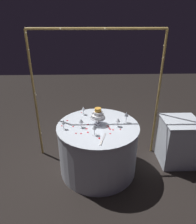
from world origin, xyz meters
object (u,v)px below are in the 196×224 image
object	(u,v)px
decorative_arch	(97,78)
wine_glass_0	(83,109)
tiered_cake	(98,115)
wine_glass_2	(126,114)
wine_glass_5	(81,121)
main_table	(98,148)
cake_knife	(102,140)
wine_glass_3	(94,127)
wine_glass_4	(63,123)
wine_glass_1	(118,120)
side_table	(178,141)

from	to	relation	value
decorative_arch	wine_glass_0	distance (m)	0.54
tiered_cake	wine_glass_2	bearing A→B (deg)	5.20
wine_glass_5	tiered_cake	bearing A→B (deg)	20.25
main_table	cake_knife	bearing A→B (deg)	-83.31
tiered_cake	cake_knife	distance (m)	0.46
wine_glass_5	cake_knife	xyz separation A→B (m)	(0.29, -0.34, -0.10)
tiered_cake	wine_glass_3	distance (m)	0.31
wine_glass_0	tiered_cake	bearing A→B (deg)	-55.56
decorative_arch	tiered_cake	size ratio (longest dim) A/B	8.11
decorative_arch	tiered_cake	world-z (taller)	decorative_arch
wine_glass_2	wine_glass_5	distance (m)	0.69
main_table	wine_glass_2	bearing A→B (deg)	10.66
cake_knife	wine_glass_0	bearing A→B (deg)	109.45
main_table	wine_glass_0	size ratio (longest dim) A/B	8.75
decorative_arch	wine_glass_5	world-z (taller)	decorative_arch
wine_glass_2	wine_glass_4	size ratio (longest dim) A/B	1.23
main_table	tiered_cake	bearing A→B (deg)	84.14
main_table	wine_glass_5	bearing A→B (deg)	-168.47
wine_glass_4	main_table	bearing A→B (deg)	10.58
decorative_arch	wine_glass_2	distance (m)	0.72
cake_knife	wine_glass_4	bearing A→B (deg)	150.89
wine_glass_1	wine_glass_2	xyz separation A→B (m)	(0.14, 0.12, 0.03)
wine_glass_4	wine_glass_5	size ratio (longest dim) A/B	1.05
side_table	wine_glass_3	bearing A→B (deg)	-163.46
wine_glass_3	wine_glass_1	bearing A→B (deg)	33.37
side_table	wine_glass_3	size ratio (longest dim) A/B	4.64
tiered_cake	wine_glass_5	distance (m)	0.27
wine_glass_0	wine_glass_2	distance (m)	0.72
side_table	cake_knife	xyz separation A→B (m)	(-1.27, -0.53, 0.41)
wine_glass_1	cake_knife	bearing A→B (deg)	-124.42
side_table	wine_glass_5	xyz separation A→B (m)	(-1.56, -0.19, 0.51)
side_table	wine_glass_2	bearing A→B (deg)	-175.87
tiered_cake	cake_knife	world-z (taller)	tiered_cake
decorative_arch	wine_glass_5	xyz separation A→B (m)	(-0.25, -0.49, -0.49)
cake_knife	decorative_arch	bearing A→B (deg)	93.08
wine_glass_3	wine_glass_4	xyz separation A→B (m)	(-0.43, 0.17, -0.02)
main_table	wine_glass_4	xyz separation A→B (m)	(-0.49, -0.09, 0.50)
wine_glass_1	wine_glass_4	bearing A→B (deg)	-176.09
wine_glass_3	cake_knife	world-z (taller)	wine_glass_3
main_table	wine_glass_0	world-z (taller)	wine_glass_0
side_table	wine_glass_4	bearing A→B (deg)	-172.56
wine_glass_3	wine_glass_5	bearing A→B (deg)	131.47
wine_glass_0	main_table	bearing A→B (deg)	-59.14
wine_glass_3	side_table	bearing A→B (deg)	16.54
decorative_arch	wine_glass_2	bearing A→B (deg)	-39.81
main_table	side_table	size ratio (longest dim) A/B	1.57
side_table	decorative_arch	bearing A→B (deg)	167.54
decorative_arch	side_table	xyz separation A→B (m)	(1.32, -0.29, -1.00)
side_table	wine_glass_2	xyz separation A→B (m)	(-0.89, -0.06, 0.54)
wine_glass_0	wine_glass_4	size ratio (longest dim) A/B	0.95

